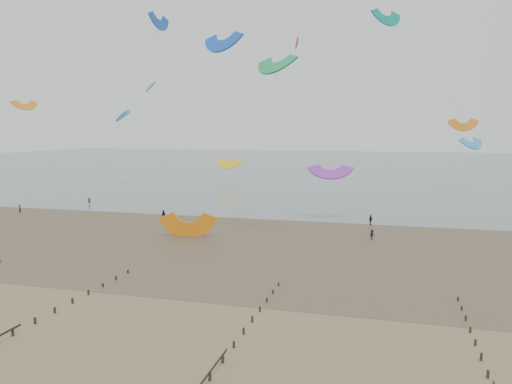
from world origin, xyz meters
TOP-DOWN VIEW (x-y plane):
  - ground at (0.00, 0.00)m, footprint 500.00×500.00m
  - sea_and_shore at (-4.08, 34.40)m, footprint 500.00×665.00m
  - kitesurfer_lead at (-55.98, 43.87)m, footprint 0.76×0.75m
  - kitesurfers at (14.86, 48.88)m, footprint 121.68×23.68m
  - grounded_kite at (-15.17, 32.83)m, footprint 8.69×7.39m
  - kites_airborne at (-5.26, 88.95)m, footprint 238.76×101.70m

SIDE VIEW (x-z plane):
  - ground at x=0.00m, z-range 0.00..0.00m
  - grounded_kite at x=-15.17m, z-range -2.10..2.10m
  - sea_and_shore at x=-4.08m, z-range -0.01..0.02m
  - kitesurfers at x=14.86m, z-range -0.10..1.77m
  - kitesurfer_lead at x=-55.98m, z-range 0.00..1.77m
  - kites_airborne at x=-5.26m, z-range -2.23..42.25m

